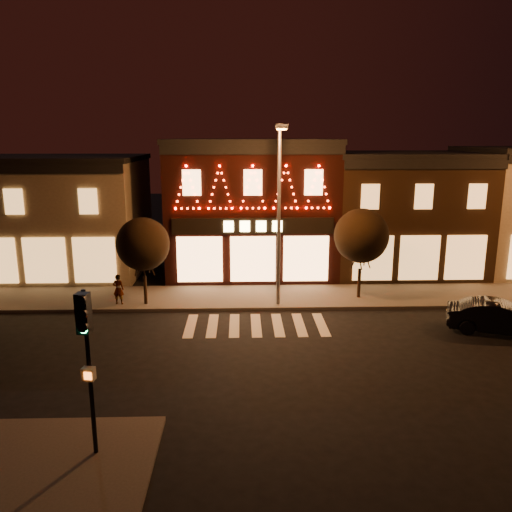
{
  "coord_description": "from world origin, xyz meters",
  "views": [
    {
      "loc": [
        -0.66,
        -18.05,
        8.44
      ],
      "look_at": [
        -0.01,
        4.0,
        3.27
      ],
      "focal_mm": 35.81,
      "sensor_mm": 36.0,
      "label": 1
    }
  ],
  "objects_px": {
    "traffic_signal_near": "(86,342)",
    "dark_sedan": "(500,318)",
    "streetlamp_mid": "(279,202)",
    "pedestrian": "(118,289)"
  },
  "relations": [
    {
      "from": "traffic_signal_near",
      "to": "streetlamp_mid",
      "type": "bearing_deg",
      "value": 73.26
    },
    {
      "from": "streetlamp_mid",
      "to": "pedestrian",
      "type": "relative_size",
      "value": 5.72
    },
    {
      "from": "traffic_signal_near",
      "to": "dark_sedan",
      "type": "relative_size",
      "value": 1.05
    },
    {
      "from": "dark_sedan",
      "to": "pedestrian",
      "type": "distance_m",
      "value": 18.0
    },
    {
      "from": "traffic_signal_near",
      "to": "dark_sedan",
      "type": "bearing_deg",
      "value": 38.05
    },
    {
      "from": "streetlamp_mid",
      "to": "pedestrian",
      "type": "distance_m",
      "value": 9.22
    },
    {
      "from": "traffic_signal_near",
      "to": "streetlamp_mid",
      "type": "relative_size",
      "value": 0.51
    },
    {
      "from": "traffic_signal_near",
      "to": "pedestrian",
      "type": "relative_size",
      "value": 2.94
    },
    {
      "from": "streetlamp_mid",
      "to": "pedestrian",
      "type": "height_order",
      "value": "streetlamp_mid"
    },
    {
      "from": "traffic_signal_near",
      "to": "dark_sedan",
      "type": "height_order",
      "value": "traffic_signal_near"
    }
  ]
}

